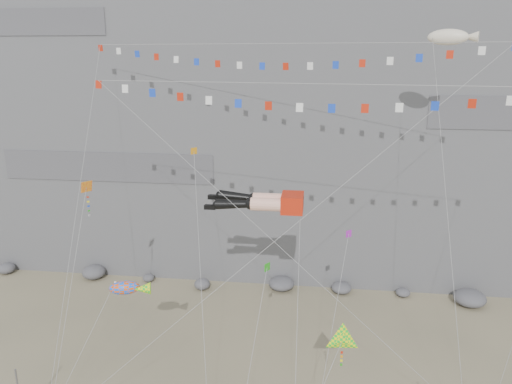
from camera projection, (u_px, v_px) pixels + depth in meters
The scene contains 12 objects.
cliff at pixel (294, 36), 58.22m from camera, with size 80.00×28.00×50.00m, color slate.
talus_boulders at pixel (282, 284), 50.50m from camera, with size 60.00×3.00×1.20m, color #5A5A5E, non-canonical shape.
legs_kite at pixel (265, 202), 35.44m from camera, with size 7.31×15.02×18.97m.
flag_banner_upper at pixel (274, 44), 37.78m from camera, with size 31.70×19.51×30.95m.
flag_banner_lower at pixel (317, 84), 30.53m from camera, with size 29.81×5.79×24.39m.
harlequin_kite at pixel (86, 188), 34.36m from camera, with size 1.78×7.44×15.67m.
fish_windsock at pixel (124, 288), 33.70m from camera, with size 5.86×5.82×10.03m.
delta_kite at pixel (342, 341), 29.48m from camera, with size 5.00×6.89×10.11m.
blimp_windsock at pixel (448, 38), 35.98m from camera, with size 4.08×12.74×26.80m.
small_kite_a at pixel (194, 156), 37.84m from camera, with size 4.24×13.07×20.50m.
small_kite_b at pixel (348, 237), 35.47m from camera, with size 3.11×12.28×15.97m.
small_kite_c at pixel (267, 269), 32.69m from camera, with size 1.84×8.69×12.53m.
Camera 1 is at (3.30, -29.05, 23.23)m, focal length 35.00 mm.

